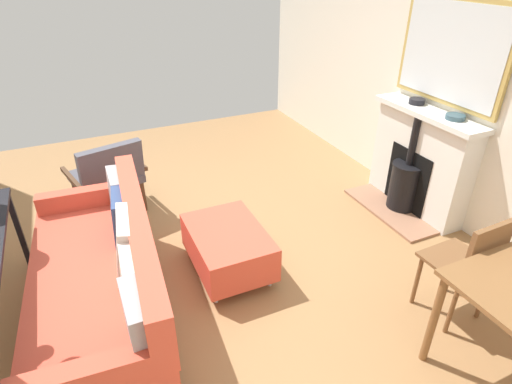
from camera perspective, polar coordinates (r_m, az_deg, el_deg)
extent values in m
cube|color=olive|center=(3.82, -7.85, -8.12)|extent=(4.95, 6.35, 0.01)
cube|color=silver|center=(4.46, 23.79, 15.38)|extent=(0.12, 6.35, 2.79)
cube|color=#93664C|center=(4.53, 17.56, -2.43)|extent=(0.36, 1.05, 0.03)
cube|color=silver|center=(4.50, 21.42, 3.69)|extent=(0.25, 1.11, 1.00)
cube|color=black|center=(4.49, 20.10, 1.67)|extent=(0.06, 0.54, 0.62)
cylinder|color=black|center=(4.50, 19.56, 0.71)|extent=(0.30, 0.30, 0.47)
cylinder|color=black|center=(4.40, 20.08, 3.47)|extent=(0.31, 0.31, 0.02)
cylinder|color=black|center=(4.30, 20.66, 6.46)|extent=(0.07, 0.07, 0.48)
cube|color=silver|center=(4.29, 22.46, 9.91)|extent=(0.30, 1.19, 0.05)
cube|color=tan|center=(4.25, 25.14, 16.83)|extent=(0.04, 1.17, 0.91)
cube|color=silver|center=(4.24, 24.95, 16.83)|extent=(0.01, 1.09, 0.83)
cylinder|color=black|center=(4.43, 21.06, 11.45)|extent=(0.15, 0.15, 0.05)
torus|color=black|center=(4.42, 21.11, 11.71)|extent=(0.15, 0.15, 0.01)
cylinder|color=#334C56|center=(4.13, 25.50, 9.20)|extent=(0.17, 0.17, 0.04)
torus|color=#334C56|center=(4.13, 25.55, 9.42)|extent=(0.17, 0.17, 0.01)
cylinder|color=#B2B2B7|center=(4.03, -25.37, -7.92)|extent=(0.04, 0.04, 0.10)
cylinder|color=#B2B2B7|center=(3.98, -16.08, -6.38)|extent=(0.04, 0.04, 0.10)
cube|color=#D14C38|center=(3.20, -20.94, -12.50)|extent=(0.96, 2.01, 0.35)
cube|color=#D14C38|center=(2.97, -15.53, -6.10)|extent=(0.28, 1.95, 0.39)
cube|color=#D14C38|center=(3.82, -22.05, -0.68)|extent=(0.78, 0.18, 0.16)
cube|color=#D14C38|center=(2.38, -21.36, -22.28)|extent=(0.78, 0.18, 0.16)
cube|color=#99999E|center=(3.59, -18.36, -0.33)|extent=(0.14, 0.37, 0.37)
cube|color=#334775|center=(3.29, -17.92, -3.26)|extent=(0.18, 0.38, 0.37)
cube|color=beige|center=(2.95, -17.39, -6.81)|extent=(0.22, 0.43, 0.42)
cube|color=beige|center=(2.69, -16.66, -11.40)|extent=(0.16, 0.37, 0.37)
cube|color=#99999E|center=(2.42, -15.80, -16.75)|extent=(0.11, 0.37, 0.37)
cylinder|color=#B2B2B7|center=(3.77, -8.76, -7.82)|extent=(0.03, 0.03, 0.09)
cylinder|color=#B2B2B7|center=(3.30, -5.49, -14.14)|extent=(0.03, 0.03, 0.09)
cylinder|color=#B2B2B7|center=(3.88, -2.28, -6.22)|extent=(0.03, 0.03, 0.09)
cylinder|color=#B2B2B7|center=(3.42, 1.88, -12.02)|extent=(0.03, 0.03, 0.09)
cube|color=#D14C38|center=(3.46, -3.84, -7.37)|extent=(0.57, 0.81, 0.30)
cube|color=#4C3321|center=(4.80, -17.60, 1.79)|extent=(0.05, 0.05, 0.36)
cube|color=#4C3321|center=(4.68, -23.28, -0.10)|extent=(0.05, 0.05, 0.36)
cube|color=#4C3321|center=(4.41, -15.18, -0.46)|extent=(0.05, 0.05, 0.36)
cube|color=#4C3321|center=(4.27, -21.33, -2.60)|extent=(0.05, 0.05, 0.36)
cube|color=#4C4C56|center=(4.44, -19.78, 1.95)|extent=(0.72, 0.69, 0.08)
cube|color=#4C4C56|center=(4.13, -19.07, 3.52)|extent=(0.61, 0.26, 0.39)
cube|color=#4C3321|center=(4.50, -16.21, 4.20)|extent=(0.17, 0.53, 0.04)
cube|color=#4C3321|center=(4.33, -23.87, 1.72)|extent=(0.17, 0.53, 0.04)
cube|color=black|center=(3.90, -29.49, -4.78)|extent=(0.04, 0.04, 0.73)
cylinder|color=brown|center=(2.92, 23.03, -15.75)|extent=(0.05, 0.05, 0.71)
cylinder|color=brown|center=(3.58, 24.70, -9.30)|extent=(0.03, 0.03, 0.45)
cylinder|color=brown|center=(3.38, 21.08, -11.11)|extent=(0.03, 0.03, 0.45)
cylinder|color=brown|center=(3.46, 28.65, -12.07)|extent=(0.03, 0.03, 0.45)
cylinder|color=brown|center=(3.24, 25.13, -14.18)|extent=(0.03, 0.03, 0.45)
cube|color=brown|center=(3.27, 25.77, -8.51)|extent=(0.41, 0.41, 0.02)
cube|color=brown|center=(3.08, 28.97, -7.07)|extent=(0.36, 0.05, 0.39)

